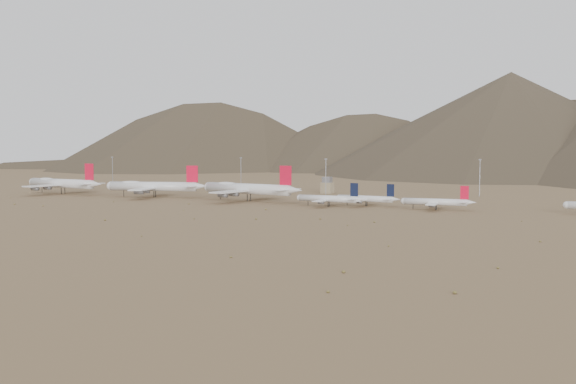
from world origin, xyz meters
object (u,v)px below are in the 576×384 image
at_px(widebody_west, 62,183).
at_px(control_tower, 327,186).
at_px(widebody_centre, 153,186).
at_px(widebody_east, 248,189).
at_px(narrowbody_b, 367,199).
at_px(narrowbody_a, 329,199).

bearing_deg(widebody_west, control_tower, 32.43).
bearing_deg(control_tower, widebody_centre, -139.18).
relative_size(widebody_centre, widebody_east, 0.94).
distance_m(widebody_centre, widebody_east, 72.44).
bearing_deg(narrowbody_b, widebody_east, -176.71).
relative_size(widebody_centre, control_tower, 5.91).
bearing_deg(widebody_east, narrowbody_a, -2.81).
bearing_deg(widebody_west, narrowbody_b, 6.53).
xyz_separation_m(widebody_centre, narrowbody_a, (132.34, -14.68, -2.93)).
xyz_separation_m(widebody_west, widebody_centre, (78.80, 1.91, -0.28)).
relative_size(widebody_east, control_tower, 6.31).
distance_m(widebody_east, narrowbody_b, 78.64).
bearing_deg(widebody_centre, control_tower, 26.42).
bearing_deg(control_tower, narrowbody_b, -56.15).
relative_size(widebody_west, control_tower, 6.25).
xyz_separation_m(widebody_east, narrowbody_b, (78.53, -1.77, -3.60)).
relative_size(narrowbody_a, control_tower, 3.48).
distance_m(widebody_west, widebody_centre, 78.82).
height_order(widebody_centre, control_tower, widebody_centre).
height_order(widebody_centre, widebody_east, widebody_east).
bearing_deg(control_tower, narrowbody_a, -68.54).
bearing_deg(widebody_centre, widebody_east, -15.05).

